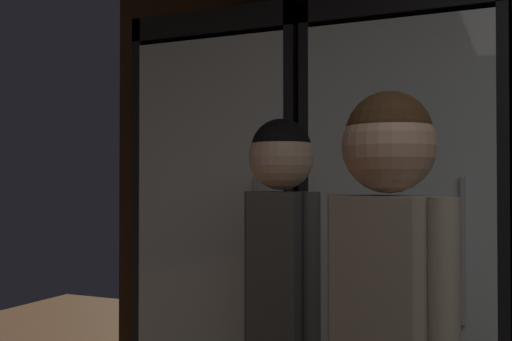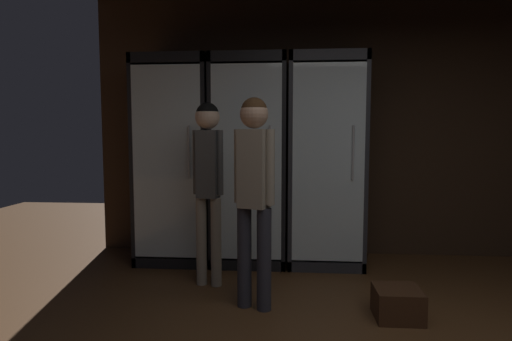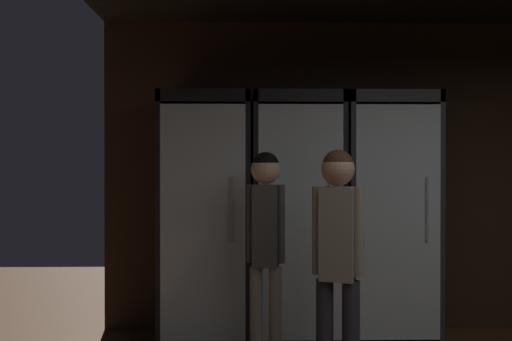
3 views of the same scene
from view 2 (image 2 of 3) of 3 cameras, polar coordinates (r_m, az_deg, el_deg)
The scene contains 7 objects.
wall_back at distance 4.68m, azimuth 15.49°, elevation 5.87°, with size 6.00×0.06×2.80m, color #382619.
cooler_far_left at distance 4.41m, azimuth -10.77°, elevation 1.16°, with size 0.74×0.70×2.09m.
cooler_left at distance 4.28m, azimuth -0.81°, elevation 1.05°, with size 0.74×0.70×2.09m.
cooler_center at distance 4.28m, azimuth 9.44°, elevation 1.03°, with size 0.74×0.70×2.09m.
shopper_near at distance 3.06m, azimuth -0.27°, elevation -1.53°, with size 0.31×0.23×1.59m.
shopper_far at distance 3.56m, azimuth -6.64°, elevation 0.23°, with size 0.27×0.21×1.58m.
wine_crate_floor at distance 3.27m, azimuth 18.92°, elevation -16.94°, with size 0.32×0.31×0.22m, color #3D2314.
Camera 2 is at (-0.88, -1.56, 1.32)m, focal length 29.02 mm.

